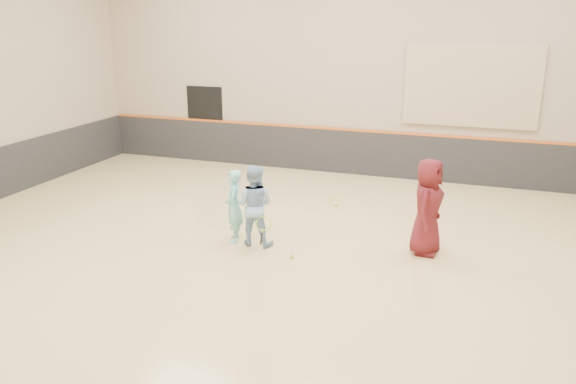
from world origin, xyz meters
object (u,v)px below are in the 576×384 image
(spare_racket, at_px, (334,199))
(girl, at_px, (234,206))
(instructor, at_px, (254,205))
(young_man, at_px, (428,207))

(spare_racket, bearing_deg, girl, -112.84)
(spare_racket, bearing_deg, instructor, -105.26)
(girl, height_order, instructor, instructor)
(girl, bearing_deg, young_man, 78.57)
(young_man, height_order, spare_racket, young_man)
(instructor, bearing_deg, young_man, -171.12)
(girl, distance_m, spare_racket, 3.21)
(girl, distance_m, instructor, 0.43)
(young_man, xyz_separation_m, spare_racket, (-2.29, 2.29, -0.80))
(girl, height_order, young_man, young_man)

